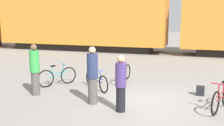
{
  "coord_description": "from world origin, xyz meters",
  "views": [
    {
      "loc": [
        1.59,
        -8.05,
        2.76
      ],
      "look_at": [
        -1.27,
        0.85,
        1.1
      ],
      "focal_mm": 42.0,
      "sensor_mm": 36.0,
      "label": 1
    }
  ],
  "objects_px": {
    "person_in_purple": "(121,84)",
    "traffic_cone": "(91,70)",
    "bicycle_teal": "(57,76)",
    "person_in_navy": "(92,75)",
    "bicycle_maroon": "(221,98)",
    "bicycle_blue": "(96,81)",
    "backpack": "(200,91)",
    "freight_train": "(175,15)",
    "bicycle_black": "(124,73)",
    "person_in_green": "(35,70)"
  },
  "relations": [
    {
      "from": "person_in_navy",
      "to": "backpack",
      "type": "distance_m",
      "value": 3.93
    },
    {
      "from": "bicycle_blue",
      "to": "person_in_navy",
      "type": "height_order",
      "value": "person_in_navy"
    },
    {
      "from": "bicycle_teal",
      "to": "person_in_navy",
      "type": "xyz_separation_m",
      "value": [
        2.22,
        -1.67,
        0.56
      ]
    },
    {
      "from": "person_in_purple",
      "to": "traffic_cone",
      "type": "relative_size",
      "value": 3.05
    },
    {
      "from": "freight_train",
      "to": "bicycle_black",
      "type": "xyz_separation_m",
      "value": [
        -1.29,
        -9.41,
        -2.51
      ]
    },
    {
      "from": "bicycle_maroon",
      "to": "traffic_cone",
      "type": "height_order",
      "value": "bicycle_maroon"
    },
    {
      "from": "backpack",
      "to": "traffic_cone",
      "type": "distance_m",
      "value": 5.23
    },
    {
      "from": "bicycle_teal",
      "to": "person_in_navy",
      "type": "height_order",
      "value": "person_in_navy"
    },
    {
      "from": "backpack",
      "to": "freight_train",
      "type": "bearing_deg",
      "value": 99.89
    },
    {
      "from": "bicycle_maroon",
      "to": "person_in_green",
      "type": "distance_m",
      "value": 6.18
    },
    {
      "from": "bicycle_black",
      "to": "traffic_cone",
      "type": "bearing_deg",
      "value": 158.15
    },
    {
      "from": "bicycle_maroon",
      "to": "person_in_purple",
      "type": "distance_m",
      "value": 3.03
    },
    {
      "from": "bicycle_black",
      "to": "bicycle_maroon",
      "type": "distance_m",
      "value": 4.45
    },
    {
      "from": "freight_train",
      "to": "bicycle_blue",
      "type": "xyz_separation_m",
      "value": [
        -1.95,
        -10.93,
        -2.52
      ]
    },
    {
      "from": "freight_train",
      "to": "bicycle_teal",
      "type": "distance_m",
      "value": 11.72
    },
    {
      "from": "backpack",
      "to": "bicycle_teal",
      "type": "bearing_deg",
      "value": -176.69
    },
    {
      "from": "person_in_purple",
      "to": "backpack",
      "type": "bearing_deg",
      "value": -88.33
    },
    {
      "from": "bicycle_maroon",
      "to": "person_in_purple",
      "type": "height_order",
      "value": "person_in_purple"
    },
    {
      "from": "bicycle_blue",
      "to": "person_in_navy",
      "type": "bearing_deg",
      "value": -72.99
    },
    {
      "from": "freight_train",
      "to": "bicycle_teal",
      "type": "bearing_deg",
      "value": -108.76
    },
    {
      "from": "traffic_cone",
      "to": "person_in_green",
      "type": "bearing_deg",
      "value": -100.82
    },
    {
      "from": "person_in_green",
      "to": "bicycle_maroon",
      "type": "bearing_deg",
      "value": -151.31
    },
    {
      "from": "person_in_purple",
      "to": "traffic_cone",
      "type": "xyz_separation_m",
      "value": [
        -2.66,
        4.22,
        -0.59
      ]
    },
    {
      "from": "person_in_navy",
      "to": "backpack",
      "type": "xyz_separation_m",
      "value": [
        3.3,
        1.99,
        -0.76
      ]
    },
    {
      "from": "bicycle_black",
      "to": "bicycle_teal",
      "type": "xyz_separation_m",
      "value": [
        -2.39,
        -1.43,
        0.02
      ]
    },
    {
      "from": "bicycle_teal",
      "to": "person_in_green",
      "type": "xyz_separation_m",
      "value": [
        -0.07,
        -1.42,
        0.55
      ]
    },
    {
      "from": "bicycle_maroon",
      "to": "person_in_purple",
      "type": "bearing_deg",
      "value": -160.15
    },
    {
      "from": "backpack",
      "to": "bicycle_black",
      "type": "bearing_deg",
      "value": 160.44
    },
    {
      "from": "bicycle_teal",
      "to": "bicycle_maroon",
      "type": "bearing_deg",
      "value": -9.92
    },
    {
      "from": "bicycle_black",
      "to": "person_in_green",
      "type": "relative_size",
      "value": 0.92
    },
    {
      "from": "bicycle_black",
      "to": "person_in_navy",
      "type": "bearing_deg",
      "value": -93.19
    },
    {
      "from": "bicycle_black",
      "to": "bicycle_teal",
      "type": "relative_size",
      "value": 1.19
    },
    {
      "from": "freight_train",
      "to": "person_in_green",
      "type": "bearing_deg",
      "value": -107.02
    },
    {
      "from": "bicycle_maroon",
      "to": "bicycle_blue",
      "type": "distance_m",
      "value": 4.45
    },
    {
      "from": "freight_train",
      "to": "person_in_purple",
      "type": "xyz_separation_m",
      "value": [
        -0.42,
        -12.92,
        -2.02
      ]
    },
    {
      "from": "bicycle_maroon",
      "to": "backpack",
      "type": "distance_m",
      "value": 1.5
    },
    {
      "from": "bicycle_teal",
      "to": "traffic_cone",
      "type": "distance_m",
      "value": 2.23
    },
    {
      "from": "freight_train",
      "to": "backpack",
      "type": "bearing_deg",
      "value": -80.11
    },
    {
      "from": "bicycle_black",
      "to": "bicycle_blue",
      "type": "bearing_deg",
      "value": -113.31
    },
    {
      "from": "backpack",
      "to": "traffic_cone",
      "type": "height_order",
      "value": "traffic_cone"
    },
    {
      "from": "bicycle_teal",
      "to": "bicycle_blue",
      "type": "height_order",
      "value": "bicycle_teal"
    },
    {
      "from": "person_in_navy",
      "to": "backpack",
      "type": "height_order",
      "value": "person_in_navy"
    },
    {
      "from": "person_in_purple",
      "to": "traffic_cone",
      "type": "distance_m",
      "value": 5.02
    },
    {
      "from": "bicycle_teal",
      "to": "bicycle_maroon",
      "type": "relative_size",
      "value": 0.84
    },
    {
      "from": "freight_train",
      "to": "bicycle_blue",
      "type": "height_order",
      "value": "freight_train"
    },
    {
      "from": "bicycle_maroon",
      "to": "bicycle_blue",
      "type": "bearing_deg",
      "value": 167.41
    },
    {
      "from": "bicycle_blue",
      "to": "traffic_cone",
      "type": "relative_size",
      "value": 2.46
    },
    {
      "from": "person_in_navy",
      "to": "traffic_cone",
      "type": "distance_m",
      "value": 4.19
    },
    {
      "from": "bicycle_black",
      "to": "backpack",
      "type": "xyz_separation_m",
      "value": [
        3.13,
        -1.11,
        -0.19
      ]
    },
    {
      "from": "bicycle_teal",
      "to": "person_in_navy",
      "type": "bearing_deg",
      "value": -37.0
    }
  ]
}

